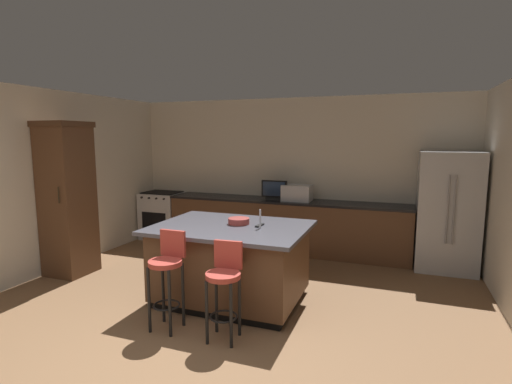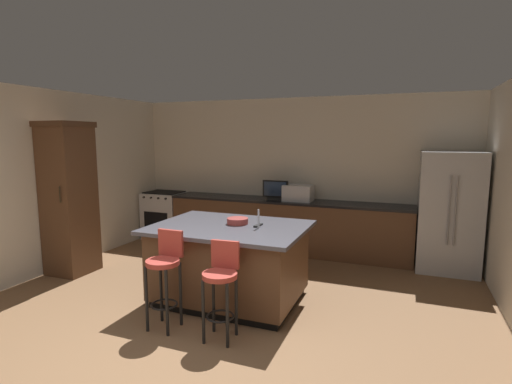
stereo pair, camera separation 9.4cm
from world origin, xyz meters
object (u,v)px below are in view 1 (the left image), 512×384
at_px(range_oven, 163,215).
at_px(cabinet_tower, 67,196).
at_px(kitchen_island, 231,262).
at_px(bar_stool_right, 224,282).
at_px(tv_remote, 260,225).
at_px(microwave, 297,193).
at_px(refrigerator, 447,211).
at_px(fruit_bowl, 239,221).
at_px(tv_monitor, 274,191).
at_px(bar_stool_left, 167,271).

relative_size(range_oven, cabinet_tower, 0.42).
xyz_separation_m(kitchen_island, bar_stool_right, (0.31, -0.85, 0.10)).
xyz_separation_m(kitchen_island, tv_remote, (0.33, 0.09, 0.46)).
bearing_deg(microwave, range_oven, -179.98).
bearing_deg(range_oven, microwave, 0.02).
xyz_separation_m(kitchen_island, refrigerator, (2.54, 2.16, 0.41)).
bearing_deg(bar_stool_right, refrigerator, 49.22).
bearing_deg(range_oven, cabinet_tower, -93.38).
distance_m(cabinet_tower, bar_stool_right, 3.08).
bearing_deg(refrigerator, fruit_bowl, -140.66).
bearing_deg(bar_stool_right, kitchen_island, 105.64).
relative_size(microwave, fruit_bowl, 1.87).
bearing_deg(tv_monitor, microwave, 7.52).
bearing_deg(kitchen_island, bar_stool_left, -111.09).
bearing_deg(bar_stool_left, cabinet_tower, 158.35).
xyz_separation_m(refrigerator, microwave, (-2.30, 0.07, 0.15)).
relative_size(range_oven, tv_remote, 5.40).
bearing_deg(cabinet_tower, range_oven, 86.62).
relative_size(kitchen_island, bar_stool_left, 1.78).
bearing_deg(bar_stool_right, bar_stool_left, 176.58).
relative_size(kitchen_island, tv_remote, 10.62).
relative_size(refrigerator, bar_stool_right, 1.84).
distance_m(refrigerator, tv_monitor, 2.70).
height_order(microwave, bar_stool_right, microwave).
xyz_separation_m(refrigerator, fruit_bowl, (-2.49, -2.04, 0.08)).
bearing_deg(bar_stool_right, tv_remote, 84.45).
relative_size(range_oven, fruit_bowl, 3.58).
relative_size(kitchen_island, bar_stool_right, 1.89).
bearing_deg(kitchen_island, tv_monitor, 93.99).
bearing_deg(kitchen_island, tv_remote, 15.96).
distance_m(bar_stool_right, tv_remote, 1.01).
bearing_deg(tv_remote, bar_stool_left, -119.22).
bearing_deg(fruit_bowl, kitchen_island, -114.80).
bearing_deg(fruit_bowl, tv_remote, -4.44).
bearing_deg(microwave, tv_monitor, -172.48).
distance_m(bar_stool_right, fruit_bowl, 1.07).
bearing_deg(range_oven, refrigerator, -0.81).
xyz_separation_m(refrigerator, cabinet_tower, (-5.12, -2.09, 0.25)).
bearing_deg(bar_stool_left, fruit_bowl, 69.28).
height_order(bar_stool_right, fruit_bowl, fruit_bowl).
bearing_deg(bar_stool_left, kitchen_island, 69.73).
distance_m(kitchen_island, microwave, 2.31).
height_order(kitchen_island, tv_monitor, tv_monitor).
bearing_deg(kitchen_island, range_oven, 137.72).
bearing_deg(cabinet_tower, refrigerator, 22.18).
bearing_deg(refrigerator, tv_monitor, 179.58).
height_order(microwave, tv_monitor, tv_monitor).
xyz_separation_m(bar_stool_right, fruit_bowl, (-0.25, 0.97, 0.39)).
distance_m(cabinet_tower, tv_remote, 2.91).
bearing_deg(tv_monitor, refrigerator, -0.42).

